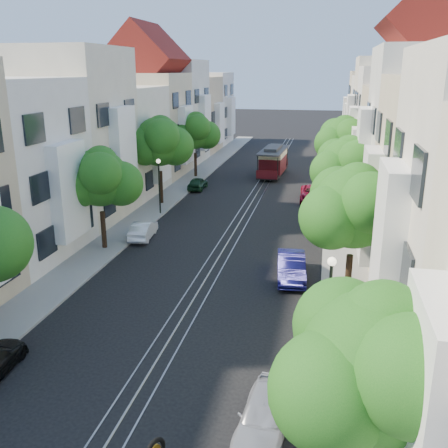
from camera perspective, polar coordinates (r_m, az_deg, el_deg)
The scene contains 24 objects.
ground at distance 42.66m, azimuth 3.38°, elevation 2.81°, with size 200.00×200.00×0.00m, color black.
sidewalk_east at distance 42.26m, azimuth 13.16°, elevation 2.32°, with size 2.50×80.00×0.12m, color gray.
sidewalk_west at distance 44.23m, azimuth -5.96°, elevation 3.35°, with size 2.50×80.00×0.12m, color gray.
rail_left at distance 42.74m, azimuth 2.65°, elevation 2.86°, with size 0.06×80.00×0.02m, color gray.
rail_slot at distance 42.66m, azimuth 3.38°, elevation 2.82°, with size 0.06×80.00×0.02m, color gray.
rail_right at distance 42.59m, azimuth 4.12°, elevation 2.78°, with size 0.06×80.00×0.02m, color gray.
lane_line at distance 42.66m, azimuth 3.38°, elevation 2.81°, with size 0.08×80.00×0.01m, color tan.
townhouses_east at distance 41.60m, azimuth 20.08°, elevation 8.72°, with size 7.75×72.00×12.00m.
townhouses_west at distance 44.85m, azimuth -11.92°, elevation 9.80°, with size 7.75×72.00×11.76m.
tree_e_a at distance 11.75m, azimuth 17.20°, elevation -15.61°, with size 4.72×3.87×6.27m.
tree_e_b at distance 22.69m, azimuth 14.75°, elevation 1.63°, with size 4.93×4.08×6.68m.
tree_e_c at distance 33.45m, azimuth 13.93°, elevation 6.38°, with size 4.84×3.99×6.52m.
tree_e_d at distance 44.27m, azimuth 13.54°, elevation 9.32°, with size 5.01×4.16×6.85m.
tree_w_b at distance 30.50m, azimuth -13.93°, elevation 4.97°, with size 4.72×3.87×6.27m.
tree_w_c at distance 40.43m, azimuth -7.33°, elevation 9.23°, with size 5.13×4.28×7.09m.
tree_w_d at distance 50.93m, azimuth -3.28°, elevation 10.44°, with size 4.84×3.99×6.52m.
lamp_east at distance 18.61m, azimuth 11.99°, elevation -7.86°, with size 0.32×0.32×4.16m.
lamp_west at distance 37.77m, azimuth -7.44°, elevation 5.23°, with size 0.32×0.32×4.16m.
cable_car at distance 52.26m, azimuth 5.64°, elevation 7.30°, with size 2.67×7.38×2.79m.
parked_car_e_near at distance 16.22m, azimuth 4.70°, elevation -20.86°, with size 1.48×3.67×1.25m, color #A3A5AF.
parked_car_e_mid at distance 26.62m, azimuth 7.69°, elevation -4.86°, with size 1.42×4.08×1.34m, color #0E0E46.
parked_car_e_far at distance 42.54m, azimuth 10.13°, elevation 3.41°, with size 2.11×4.58×1.27m, color maroon.
parked_car_w_mid at distance 33.10m, azimuth -9.22°, elevation -0.65°, with size 1.21×3.47×1.14m, color white.
parked_car_w_far at distance 46.17m, azimuth -3.03°, elevation 4.66°, with size 1.35×3.35×1.14m, color #15361F.
Camera 1 is at (5.88, -12.89, 10.63)m, focal length 40.00 mm.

